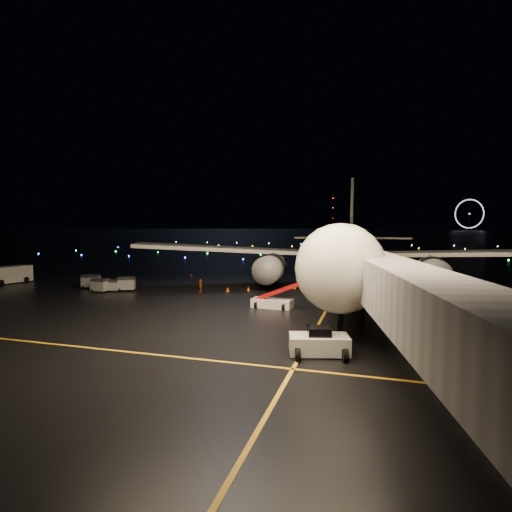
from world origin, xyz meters
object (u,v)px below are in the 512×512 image
at_px(airliner, 349,222).
at_px(baggage_cart_1, 100,285).
at_px(baggage_cart_0, 126,284).
at_px(baggage_cart_2, 91,281).
at_px(baggage_cart_3, 112,286).
at_px(pushback_tug, 319,341).
at_px(belt_loader, 272,294).
at_px(crew_c, 201,286).
at_px(service_truck, 11,275).

distance_m(airliner, baggage_cart_1, 35.30).
bearing_deg(baggage_cart_1, baggage_cart_0, 33.44).
bearing_deg(baggage_cart_2, baggage_cart_3, -30.78).
bearing_deg(airliner, pushback_tug, -92.05).
bearing_deg(baggage_cart_2, belt_loader, -24.74).
relative_size(belt_loader, baggage_cart_1, 3.08).
bearing_deg(crew_c, service_truck, -115.43).
distance_m(airliner, crew_c, 23.26).
distance_m(airliner, belt_loader, 21.68).
distance_m(baggage_cart_1, baggage_cart_3, 1.48).
distance_m(baggage_cart_0, baggage_cart_3, 1.81).
xyz_separation_m(airliner, pushback_tug, (0.14, -33.03, -8.17)).
height_order(belt_loader, crew_c, belt_loader).
bearing_deg(belt_loader, baggage_cart_0, 171.68).
relative_size(airliner, baggage_cart_2, 29.94).
bearing_deg(pushback_tug, crew_c, 116.84).
bearing_deg(baggage_cart_0, airliner, 2.44).
relative_size(crew_c, baggage_cart_0, 0.78).
distance_m(service_truck, baggage_cart_2, 14.68).
height_order(belt_loader, baggage_cart_2, belt_loader).
xyz_separation_m(belt_loader, baggage_cart_1, (-23.80, 3.25, -0.65)).
distance_m(airliner, baggage_cart_0, 32.16).
bearing_deg(belt_loader, pushback_tug, -58.76).
bearing_deg(baggage_cart_2, pushback_tug, -42.86).
bearing_deg(airliner, baggage_cart_3, -155.19).
height_order(baggage_cart_0, baggage_cart_1, baggage_cart_0).
height_order(airliner, baggage_cart_3, airliner).
bearing_deg(airliner, crew_c, -147.56).
xyz_separation_m(airliner, baggage_cart_1, (-30.39, -15.96, -8.24)).
relative_size(belt_loader, baggage_cart_3, 3.52).
relative_size(service_truck, baggage_cart_3, 3.92).
height_order(pushback_tug, baggage_cart_0, pushback_tug).
distance_m(baggage_cart_0, baggage_cart_2, 6.05).
height_order(crew_c, baggage_cart_0, baggage_cart_0).
bearing_deg(baggage_cart_3, crew_c, -3.74).
bearing_deg(belt_loader, baggage_cart_3, 174.72).
relative_size(airliner, baggage_cart_3, 36.31).
relative_size(crew_c, baggage_cart_1, 0.82).
height_order(belt_loader, service_truck, belt_loader).
relative_size(belt_loader, baggage_cart_2, 2.90).
relative_size(pushback_tug, crew_c, 2.35).
xyz_separation_m(baggage_cart_1, baggage_cart_2, (-3.34, 2.40, 0.05)).
height_order(crew_c, baggage_cart_3, crew_c).
xyz_separation_m(airliner, crew_c, (-17.86, -12.39, -8.27)).
bearing_deg(pushback_tug, service_truck, 143.31).
distance_m(pushback_tug, baggage_cart_3, 34.51).
relative_size(baggage_cart_1, baggage_cart_2, 0.94).
xyz_separation_m(belt_loader, baggage_cart_0, (-21.12, 5.10, -0.60)).
distance_m(pushback_tug, service_truck, 52.52).
height_order(baggage_cart_1, baggage_cart_3, baggage_cart_1).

